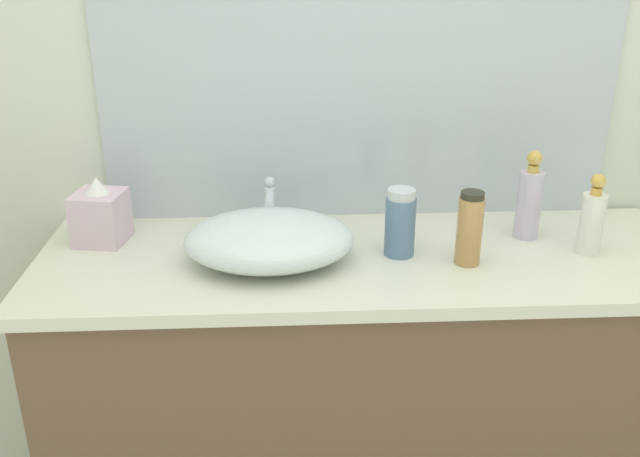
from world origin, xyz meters
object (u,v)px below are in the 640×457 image
sink_basin (269,240)px  tissue_box (100,215)px  soap_dispenser (592,220)px  perfume_bottle (529,201)px  spray_can (400,223)px  lotion_bottle (470,229)px

sink_basin → tissue_box: bearing=161.3°
tissue_box → sink_basin: bearing=-18.7°
soap_dispenser → tissue_box: size_ratio=1.19×
tissue_box → perfume_bottle: bearing=-1.4°
soap_dispenser → spray_can: 0.46m
sink_basin → spray_can: size_ratio=2.40×
lotion_bottle → spray_can: bearing=159.5°
lotion_bottle → soap_dispenser: bearing=7.9°
soap_dispenser → perfume_bottle: size_ratio=0.88×
lotion_bottle → tissue_box: (-0.89, 0.17, -0.02)m
soap_dispenser → lotion_bottle: 0.31m
spray_can → tissue_box: tissue_box is taller
tissue_box → soap_dispenser: bearing=-6.2°
perfume_bottle → tissue_box: (-1.08, 0.03, -0.03)m
sink_basin → soap_dispenser: size_ratio=1.98×
perfume_bottle → spray_can: (-0.34, -0.09, -0.02)m
sink_basin → spray_can: bearing=4.9°
soap_dispenser → spray_can: bearing=178.2°
sink_basin → soap_dispenser: bearing=0.9°
lotion_bottle → tissue_box: size_ratio=1.05×
lotion_bottle → perfume_bottle: size_ratio=0.78×
perfume_bottle → soap_dispenser: bearing=-40.9°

